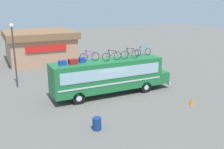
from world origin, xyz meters
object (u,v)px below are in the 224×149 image
luggage_bag_2 (73,62)px  rooftop_bicycle_3 (130,54)px  rooftop_bicycle_4 (143,52)px  traffic_cone (191,101)px  trash_bin (97,124)px  luggage_bag_1 (62,63)px  rooftop_bicycle_1 (89,57)px  street_lamp (14,49)px  luggage_bag_3 (82,60)px  bus (110,75)px  rooftop_bicycle_2 (112,56)px

luggage_bag_2 → rooftop_bicycle_3: (5.07, -0.21, 0.20)m
rooftop_bicycle_4 → traffic_cone: bearing=-78.3°
rooftop_bicycle_4 → trash_bin: bearing=-140.3°
luggage_bag_1 → traffic_cone: (8.75, -5.03, -2.95)m
rooftop_bicycle_1 → street_lamp: size_ratio=0.30×
rooftop_bicycle_4 → rooftop_bicycle_3: bearing=-160.2°
luggage_bag_3 → trash_bin: luggage_bag_3 is taller
luggage_bag_1 → traffic_cone: 10.52m
bus → trash_bin: 6.76m
rooftop_bicycle_1 → luggage_bag_1: bearing=-172.1°
luggage_bag_1 → street_lamp: street_lamp is taller
rooftop_bicycle_3 → trash_bin: size_ratio=2.24×
rooftop_bicycle_1 → rooftop_bicycle_4: 5.24m
bus → rooftop_bicycle_1: size_ratio=6.13×
trash_bin → traffic_cone: (8.24, 0.50, -0.11)m
street_lamp → luggage_bag_1: bearing=-62.6°
trash_bin → traffic_cone: trash_bin is taller
luggage_bag_3 → rooftop_bicycle_1: 0.74m
luggage_bag_2 → traffic_cone: luggage_bag_2 is taller
rooftop_bicycle_3 → rooftop_bicycle_4: size_ratio=1.06×
rooftop_bicycle_2 → trash_bin: (-3.67, -5.35, -3.04)m
luggage_bag_2 → rooftop_bicycle_2: size_ratio=0.38×
rooftop_bicycle_2 → rooftop_bicycle_3: (1.73, -0.05, 0.02)m
trash_bin → luggage_bag_2: bearing=86.5°
rooftop_bicycle_3 → trash_bin: rooftop_bicycle_3 is taller
rooftop_bicycle_3 → rooftop_bicycle_4: 1.82m
bus → trash_bin: size_ratio=13.49×
rooftop_bicycle_1 → rooftop_bicycle_4: bearing=0.5°
luggage_bag_2 → rooftop_bicycle_2: bearing=-2.9°
rooftop_bicycle_3 → traffic_cone: rooftop_bicycle_3 is taller
luggage_bag_3 → rooftop_bicycle_3: 4.26m
rooftop_bicycle_2 → bus: bearing=114.2°
luggage_bag_3 → traffic_cone: luggage_bag_3 is taller
luggage_bag_1 → rooftop_bicycle_3: rooftop_bicycle_3 is taller
luggage_bag_1 → street_lamp: bearing=117.4°
luggage_bag_1 → rooftop_bicycle_3: size_ratio=0.33×
luggage_bag_3 → rooftop_bicycle_4: size_ratio=0.28×
rooftop_bicycle_1 → rooftop_bicycle_4: (5.24, 0.05, -0.03)m
bus → luggage_bag_3: (-2.40, 0.17, 1.51)m
luggage_bag_2 → street_lamp: bearing=123.7°
rooftop_bicycle_2 → trash_bin: 7.17m
luggage_bag_2 → street_lamp: street_lamp is taller
traffic_cone → rooftop_bicycle_1: bearing=139.9°
traffic_cone → street_lamp: 16.18m
luggage_bag_2 → street_lamp: 6.82m
rooftop_bicycle_3 → rooftop_bicycle_4: bearing=19.8°
street_lamp → bus: bearing=-38.7°
rooftop_bicycle_3 → street_lamp: street_lamp is taller
luggage_bag_1 → rooftop_bicycle_4: 7.64m
rooftop_bicycle_2 → luggage_bag_3: bearing=171.1°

